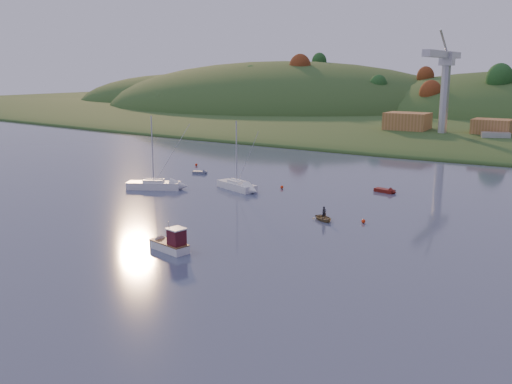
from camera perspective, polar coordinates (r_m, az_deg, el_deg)
The scene contains 21 objects.
ground at distance 50.87m, azimuth -22.86°, elevation -10.06°, with size 500.00×500.00×0.00m, color #3A445F.
far_shore at distance 259.66m, azimuth 23.90°, elevation 7.08°, with size 620.00×220.00×1.50m, color #2A4B1E.
shore_slope at distance 195.90m, azimuth 20.87°, elevation 5.99°, with size 640.00×150.00×7.00m, color #2A4B1E.
hill_left_far at distance 313.48m, azimuth -7.13°, elevation 8.72°, with size 120.00×100.00×32.00m, color #2A4B1E.
hill_left at distance 261.17m, azimuth 2.76°, elevation 8.12°, with size 170.00×140.00×44.00m, color #2A4B1E.
hillside_trees at distance 215.44m, azimuth 21.99°, elevation 6.40°, with size 280.00×50.00×32.00m, color #1A4B1D, non-canonical shape.
wharf at distance 152.94m, azimuth 19.34°, elevation 5.03°, with size 42.00×16.00×2.40m, color slate.
shed_west at distance 156.99m, azimuth 14.89°, elevation 6.80°, with size 11.00×8.00×4.80m, color olive.
shed_east at distance 152.95m, azimuth 22.53°, elevation 6.00°, with size 9.00×7.00×4.00m, color olive.
dock_crane at distance 149.19m, azimuth 18.31°, elevation 11.10°, with size 3.20×28.00×20.30m.
fishing_boat at distance 60.18m, azimuth -8.89°, elevation -5.02°, with size 5.81×2.89×3.55m.
sailboat_near at distance 90.82m, azimuth -10.19°, elevation 0.76°, with size 8.46×6.06×11.47m.
sailboat_far at distance 89.14m, azimuth -1.94°, elevation 0.71°, with size 8.05×4.81×10.71m.
canoe at distance 71.30m, azimuth 6.81°, elevation -2.62°, with size 2.20×3.08×0.64m, color #937F51.
paddler at distance 71.19m, azimuth 6.82°, elevation -2.26°, with size 0.57×0.37×1.57m, color black.
red_tender at distance 88.93m, azimuth 13.11°, elevation 0.07°, with size 3.84×2.01×1.24m.
grey_dinghy at distance 103.15m, azimuth -5.40°, elevation 1.96°, with size 3.00×1.81×1.05m.
work_vessel at distance 147.05m, azimuth 22.77°, elevation 4.57°, with size 15.80×9.45×3.83m.
buoy_0 at distance 70.92m, azimuth 10.69°, elevation -2.89°, with size 0.50×0.50×0.50m, color #F2320C.
buoy_1 at distance 111.44m, azimuth -5.99°, elevation 2.73°, with size 0.50×0.50×0.50m, color #F2320C.
buoy_2 at distance 89.80m, azimuth 2.60°, elevation 0.49°, with size 0.50×0.50×0.50m, color #F2320C.
Camera 1 is at (39.68, -25.95, 18.43)m, focal length 40.00 mm.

